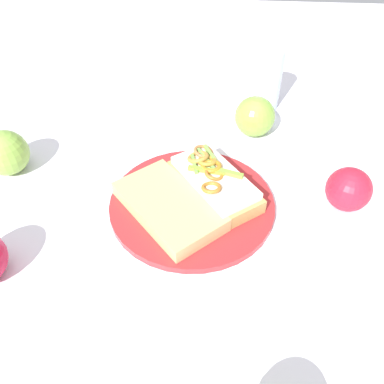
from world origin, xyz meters
TOP-DOWN VIEW (x-y plane):
  - ground_plane at (0.00, 0.00)m, footprint 2.00×2.00m
  - plate at (0.00, 0.00)m, footprint 0.26×0.26m
  - sandwich at (0.03, 0.03)m, footprint 0.16×0.18m
  - bread_slice_side at (-0.03, -0.03)m, footprint 0.19×0.20m
  - apple_1 at (-0.32, 0.06)m, footprint 0.09×0.09m
  - apple_2 at (0.24, 0.02)m, footprint 0.09×0.09m
  - apple_4 at (0.10, 0.21)m, footprint 0.09×0.09m
  - drinking_glass at (0.13, 0.31)m, footprint 0.06×0.06m

SIDE VIEW (x-z plane):
  - ground_plane at x=0.00m, z-range 0.00..0.00m
  - plate at x=0.00m, z-range 0.00..0.01m
  - bread_slice_side at x=-0.03m, z-range 0.01..0.03m
  - sandwich at x=0.03m, z-range 0.01..0.06m
  - apple_2 at x=0.24m, z-range 0.00..0.07m
  - apple_4 at x=0.10m, z-range 0.00..0.08m
  - apple_1 at x=-0.32m, z-range 0.00..0.08m
  - drinking_glass at x=0.13m, z-range 0.00..0.13m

